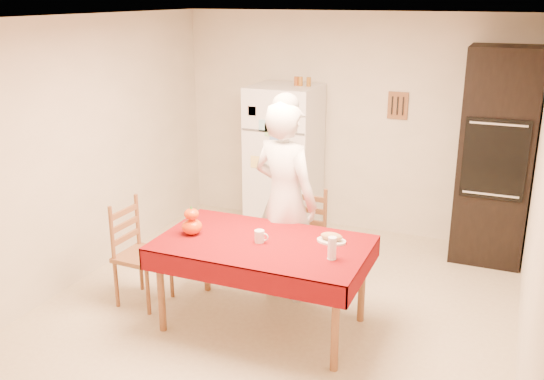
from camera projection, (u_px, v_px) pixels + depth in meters
The scene contains 17 objects.
floor at pixel (275, 311), 5.36m from camera, with size 4.50×4.50×0.00m, color tan.
room_shell at pixel (275, 131), 4.86m from camera, with size 4.02×4.52×2.51m.
refrigerator at pixel (284, 160), 6.99m from camera, with size 0.75×0.74×1.70m.
oven_cabinet at pixel (496, 157), 6.12m from camera, with size 0.70×0.62×2.20m.
dining_table at pixel (263, 250), 4.91m from camera, with size 1.70×1.00×0.76m.
chair_far at pixel (303, 234), 5.72m from camera, with size 0.44×0.42×0.95m.
chair_left at pixel (136, 249), 5.39m from camera, with size 0.42×0.44×0.95m.
seated_woman at pixel (285, 201), 5.40m from camera, with size 0.66×0.44×1.82m, color silver.
coffee_mug at pixel (259, 236), 4.87m from camera, with size 0.08×0.08×0.10m, color white.
pumpkin_lower at pixel (192, 227), 5.04m from camera, with size 0.17×0.17×0.13m, color #ED4405.
pumpkin_upper at pixel (191, 214), 5.00m from camera, with size 0.12×0.12×0.09m, color #CC5204.
wine_glass at pixel (332, 248), 4.55m from camera, with size 0.07×0.07×0.18m, color white.
bread_plate at pixel (331, 241), 4.89m from camera, with size 0.24×0.24×0.02m, color silver.
bread_loaf at pixel (332, 236), 4.87m from camera, with size 0.18×0.10×0.06m, color tan.
spice_jar_left at pixel (296, 81), 6.71m from camera, with size 0.05×0.05×0.10m, color brown.
spice_jar_mid at pixel (300, 81), 6.69m from camera, with size 0.05×0.05×0.10m, color #9A5D1C.
spice_jar_right at pixel (309, 82), 6.66m from camera, with size 0.05×0.05×0.10m, color brown.
Camera 1 is at (1.80, -4.41, 2.67)m, focal length 40.00 mm.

